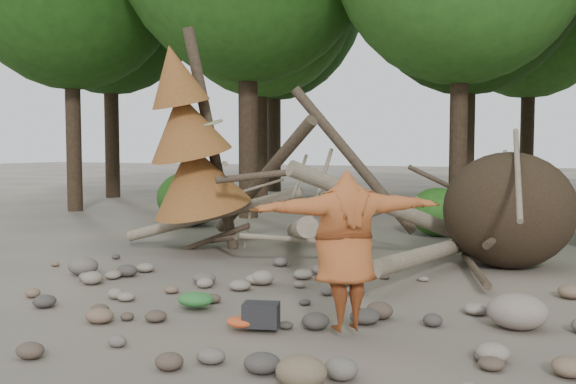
% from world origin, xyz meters
% --- Properties ---
extents(ground, '(120.00, 120.00, 0.00)m').
position_xyz_m(ground, '(0.00, 0.00, 0.00)').
color(ground, '#514C44').
rests_on(ground, ground).
extents(deadfall_pile, '(8.55, 5.24, 3.30)m').
position_xyz_m(deadfall_pile, '(2.02, 4.24, 0.95)').
color(deadfall_pile, '#332619').
rests_on(deadfall_pile, ground).
extents(dead_conifer, '(2.06, 2.16, 4.35)m').
position_xyz_m(dead_conifer, '(-3.12, 3.37, 2.11)').
color(dead_conifer, '#4C3F30').
rests_on(dead_conifer, ground).
extents(bush_left, '(1.80, 1.80, 1.44)m').
position_xyz_m(bush_left, '(-5.50, 7.20, 0.72)').
color(bush_left, '#215215').
rests_on(bush_left, ground).
extents(bush_mid, '(1.40, 1.40, 1.12)m').
position_xyz_m(bush_mid, '(0.80, 7.80, 0.56)').
color(bush_mid, '#2C671E').
rests_on(bush_mid, ground).
extents(frisbee_thrower, '(3.06, 1.78, 2.34)m').
position_xyz_m(frisbee_thrower, '(1.31, -0.58, 0.95)').
color(frisbee_thrower, '#A45025').
rests_on(frisbee_thrower, ground).
extents(backpack, '(0.45, 0.36, 0.26)m').
position_xyz_m(backpack, '(0.39, -0.78, 0.13)').
color(backpack, black).
rests_on(backpack, ground).
extents(cloth_green, '(0.47, 0.39, 0.18)m').
position_xyz_m(cloth_green, '(-0.78, -0.27, 0.09)').
color(cloth_green, '#2C6F2F').
rests_on(cloth_green, ground).
extents(cloth_orange, '(0.33, 0.27, 0.12)m').
position_xyz_m(cloth_orange, '(0.18, -0.88, 0.06)').
color(cloth_orange, '#C64B22').
rests_on(cloth_orange, ground).
extents(boulder_front_right, '(0.46, 0.41, 0.27)m').
position_xyz_m(boulder_front_right, '(1.44, -2.14, 0.14)').
color(boulder_front_right, '#756149').
rests_on(boulder_front_right, ground).
extents(boulder_mid_right, '(0.67, 0.61, 0.40)m').
position_xyz_m(boulder_mid_right, '(3.02, 0.47, 0.20)').
color(boulder_mid_right, gray).
rests_on(boulder_mid_right, ground).
extents(boulder_mid_left, '(0.50, 0.45, 0.30)m').
position_xyz_m(boulder_mid_left, '(-3.61, 0.92, 0.15)').
color(boulder_mid_left, '#696159').
rests_on(boulder_mid_left, ground).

